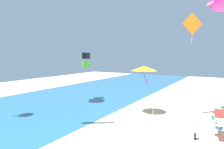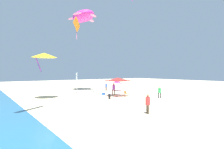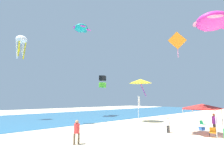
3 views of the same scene
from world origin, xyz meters
TOP-DOWN VIEW (x-y plane):
  - ocean_strip at (0.00, 28.04)m, footprint 120.00×23.30m
  - canopy_tent at (1.64, 2.67)m, footprint 3.23×3.07m
  - folding_chair_facing_ocean at (6.16, 4.31)m, footprint 0.72×0.78m
  - folding_chair_right_of_tent at (0.91, 1.67)m, footprint 0.74×0.67m
  - cooler_box at (4.17, 3.73)m, footprint 0.69×0.74m
  - banner_flag at (1.12, 9.90)m, footprint 0.36×0.06m
  - person_beachcomber at (0.05, 5.49)m, footprint 0.42×0.38m
  - person_near_umbrella at (3.38, 2.19)m, footprint 0.45×0.45m
  - person_kite_handler at (-9.14, 7.96)m, footprint 0.45×0.42m
  - kite_turtle_magenta at (11.21, 3.64)m, footprint 6.71×6.25m
  - kite_delta_yellow at (5.46, 12.73)m, footprint 4.36×4.36m
  - kite_box_black at (8.32, 24.53)m, footprint 1.59×1.61m
  - kite_diamond_orange at (6.80, 7.18)m, footprint 1.71×2.05m
  - kite_octopus_white at (-7.20, 27.57)m, footprint 1.78×1.78m
  - kite_turtle_teal at (3.06, 25.14)m, footprint 4.12×4.08m

SIDE VIEW (x-z plane):
  - ocean_strip at x=0.00m, z-range 0.00..0.02m
  - cooler_box at x=4.17m, z-range 0.00..0.40m
  - folding_chair_facing_ocean at x=6.16m, z-range 0.06..0.88m
  - folding_chair_right_of_tent at x=0.91m, z-range 0.06..0.88m
  - person_beachcomber at x=0.05m, z-range 0.14..1.73m
  - person_kite_handler at x=-9.14m, z-range 0.15..1.93m
  - person_near_umbrella at x=3.38m, z-range 0.17..2.07m
  - banner_flag at x=1.12m, z-range 0.38..4.13m
  - canopy_tent at x=1.64m, z-range 1.16..4.05m
  - kite_delta_yellow at x=5.46m, z-range 4.77..7.39m
  - kite_box_black at x=8.32m, z-range 5.77..8.29m
  - kite_diamond_orange at x=6.80m, z-range 9.54..13.28m
  - kite_octopus_white at x=-7.20m, z-range 11.02..14.98m
  - kite_turtle_magenta at x=11.21m, z-range 13.21..15.92m
  - kite_turtle_teal at x=3.06m, z-range 16.57..18.26m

